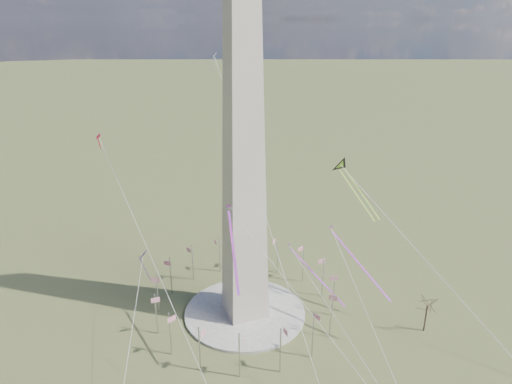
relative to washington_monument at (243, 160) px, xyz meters
name	(u,v)px	position (x,y,z in m)	size (l,w,h in m)	color
ground	(245,313)	(0.00, 0.00, -47.95)	(2000.00, 2000.00, 0.00)	#485329
plaza	(245,312)	(0.00, 0.00, -47.55)	(36.00, 36.00, 0.80)	beige
washington_monument	(243,160)	(0.00, 0.00, 0.00)	(15.56, 15.56, 100.00)	beige
flagpole_ring	(245,293)	(0.00, 0.00, -40.68)	(54.40, 54.40, 13.00)	#B4B6BB
tree_near	(428,304)	(44.66, -25.71, -39.07)	(7.12, 7.12, 12.46)	#402F27
kite_delta_black	(343,169)	(33.31, 4.33, -7.44)	(8.04, 18.58, 15.14)	black
kite_diamond_purple	(144,258)	(-27.01, 9.22, -28.49)	(2.97, 3.63, 10.62)	#331665
kite_streamer_left	(351,253)	(25.86, -14.38, -25.15)	(8.82, 20.63, 14.82)	#FC2746
kite_streamer_mid	(232,236)	(-7.38, -11.83, -15.37)	(5.57, 20.79, 14.42)	#FC2746
kite_streamer_right	(308,266)	(21.59, 1.96, -37.32)	(11.91, 19.45, 14.90)	#FC2746
kite_small_red	(99,138)	(-34.57, 29.49, 2.21)	(1.25, 2.11, 4.96)	#F31C37
kite_small_white	(214,57)	(5.41, 43.94, 23.03)	(1.61, 2.30, 4.79)	white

